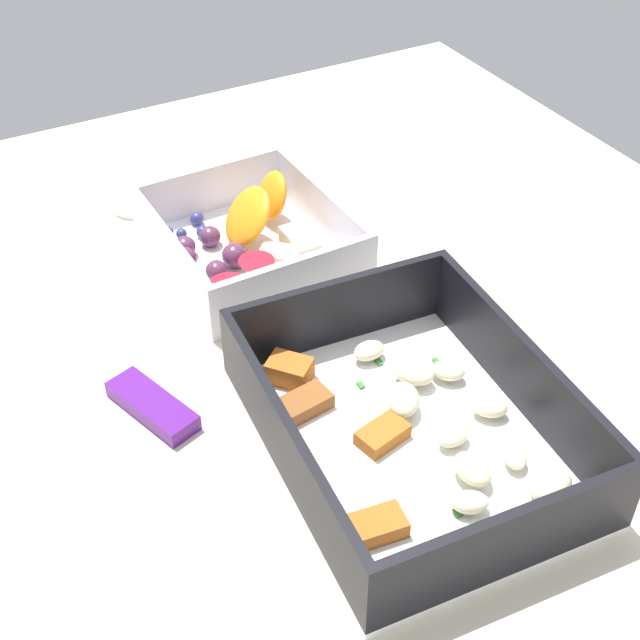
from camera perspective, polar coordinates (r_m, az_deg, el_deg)
The scene contains 5 objects.
table_surface at distance 64.85cm, azimuth -1.69°, elevation -1.66°, with size 80.00×80.00×2.00cm, color beige.
pasta_container at distance 55.46cm, azimuth 5.84°, elevation -6.85°, with size 23.09×18.46×5.85cm.
fruit_bowl at distance 70.72cm, azimuth -4.62°, elevation 5.02°, with size 16.21×14.24×5.56cm.
candy_bar at distance 59.06cm, azimuth -10.78°, elevation -5.47°, with size 7.00×2.40×1.20cm, color #51197A.
paper_cup_liner at distance 79.49cm, azimuth -11.98°, elevation 7.68°, with size 4.14×4.14×1.61cm, color white.
Camera 1 is at (-43.79, 21.38, 43.79)cm, focal length 49.54 mm.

